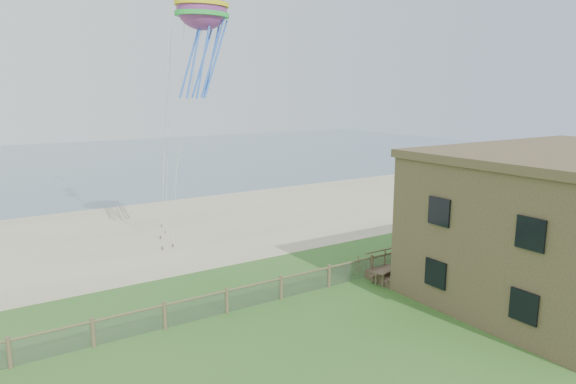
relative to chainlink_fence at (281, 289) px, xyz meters
The scene contains 8 objects.
ground 6.03m from the chainlink_fence, 90.00° to the right, with size 160.00×160.00×0.00m, color #2C5D20.
sand_beach 16.01m from the chainlink_fence, 90.00° to the left, with size 72.00×20.00×0.02m, color tan.
ocean 60.00m from the chainlink_fence, 90.00° to the left, with size 160.00×68.00×0.02m, color slate.
chainlink_fence is the anchor object (origin of this frame).
motel 15.06m from the chainlink_fence, 28.30° to the right, with size 15.00×10.00×7.00m, color #4F402A.
motel_deck 13.04m from the chainlink_fence, ahead, with size 15.00×2.00×0.50m, color brown.
picnic_table 6.10m from the chainlink_fence, 11.12° to the right, with size 1.60×1.21×0.68m, color brown, non-canonical shape.
octopus_kite 14.98m from the chainlink_fence, 91.42° to the left, with size 3.28×2.32×6.75m, color #DB4622, non-canonical shape.
Camera 1 is at (-12.84, -14.47, 10.16)m, focal length 32.00 mm.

